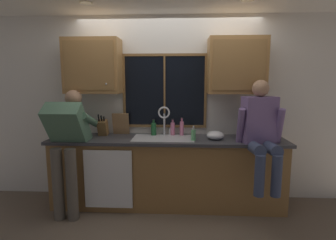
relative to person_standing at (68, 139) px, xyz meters
name	(u,v)px	position (x,y,z in m)	size (l,w,h in m)	color
back_wall	(169,108)	(1.20, 0.67, 0.32)	(5.41, 0.12, 2.55)	silver
ceiling_downlight_left	(86,3)	(0.30, 0.01, 1.59)	(0.14, 0.14, 0.01)	#FFEAB2
ceiling_downlight_right	(248,0)	(2.10, 0.01, 1.59)	(0.14, 0.14, 0.01)	#FFEAB2
window_glass	(165,91)	(1.15, 0.60, 0.57)	(1.10, 0.02, 0.95)	black
window_frame_top	(164,55)	(1.15, 0.59, 1.06)	(1.17, 0.02, 0.04)	brown
window_frame_bottom	(165,126)	(1.15, 0.59, 0.07)	(1.17, 0.02, 0.04)	brown
window_frame_left	(124,91)	(0.58, 0.59, 0.57)	(0.04, 0.02, 0.95)	brown
window_frame_right	(206,91)	(1.72, 0.59, 0.57)	(0.04, 0.02, 0.95)	brown
window_mullion_center	(165,91)	(1.15, 0.59, 0.57)	(0.02, 0.02, 0.95)	brown
lower_cabinet_run	(167,173)	(1.20, 0.32, -0.52)	(3.01, 0.58, 0.88)	olive
countertop	(167,140)	(1.20, 0.30, -0.06)	(3.07, 0.62, 0.04)	#38383D
dishwasher_front	(108,179)	(0.48, 0.00, -0.50)	(0.60, 0.02, 0.74)	white
upper_cabinet_left	(93,66)	(0.20, 0.44, 0.90)	(0.73, 0.36, 0.72)	#9E703D
upper_cabinet_right	(237,66)	(2.09, 0.44, 0.90)	(0.73, 0.36, 0.72)	#9E703D
sink	(163,145)	(1.15, 0.31, -0.14)	(0.80, 0.46, 0.21)	#B7B7BC
faucet	(165,117)	(1.16, 0.49, 0.21)	(0.18, 0.09, 0.40)	silver
person_standing	(68,139)	(0.00, 0.00, 0.00)	(0.53, 0.69, 1.55)	#595147
person_sitting_on_counter	(261,129)	(2.33, 0.04, 0.15)	(0.54, 0.63, 1.26)	#384260
knife_block	(103,128)	(0.31, 0.43, 0.07)	(0.12, 0.18, 0.32)	brown
cutting_board	(121,124)	(0.54, 0.53, 0.11)	(0.23, 0.02, 0.31)	#997047
mixing_bowl	(215,135)	(1.82, 0.28, 0.01)	(0.23, 0.23, 0.11)	silver
soap_dispenser	(193,135)	(1.54, 0.19, 0.03)	(0.06, 0.07, 0.19)	#59A566
bottle_green_glass	(182,128)	(1.39, 0.50, 0.06)	(0.05, 0.05, 0.25)	pink
bottle_tall_clear	(173,128)	(1.27, 0.52, 0.06)	(0.06, 0.06, 0.23)	pink
bottle_amber_small	(154,129)	(1.00, 0.49, 0.05)	(0.07, 0.07, 0.23)	#1E592D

